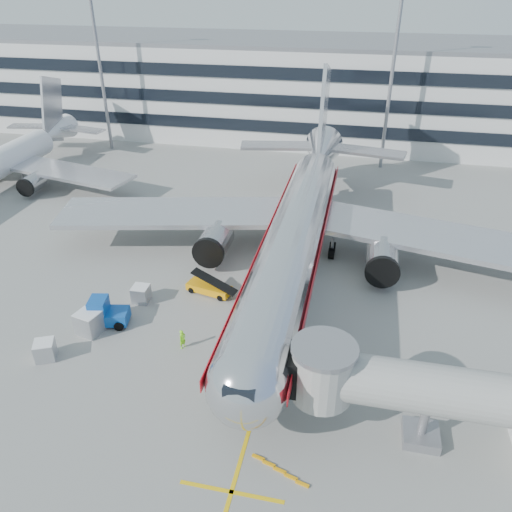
% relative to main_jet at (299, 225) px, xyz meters
% --- Properties ---
extents(ground, '(180.00, 180.00, 0.00)m').
position_rel_main_jet_xyz_m(ground, '(0.00, -11.72, -4.23)').
color(ground, gray).
rests_on(ground, ground).
extents(lead_in_line, '(0.25, 70.00, 0.01)m').
position_rel_main_jet_xyz_m(lead_in_line, '(0.00, -1.72, -4.23)').
color(lead_in_line, yellow).
rests_on(lead_in_line, ground).
extents(stop_bar, '(6.00, 0.25, 0.01)m').
position_rel_main_jet_xyz_m(stop_bar, '(0.00, -25.72, -4.23)').
color(stop_bar, yellow).
rests_on(stop_bar, ground).
extents(main_jet, '(50.95, 48.70, 16.06)m').
position_rel_main_jet_xyz_m(main_jet, '(0.00, 0.00, 0.00)').
color(main_jet, silver).
rests_on(main_jet, ground).
extents(jet_bridge, '(17.80, 4.50, 7.00)m').
position_rel_main_jet_xyz_m(jet_bridge, '(12.18, -19.72, -0.36)').
color(jet_bridge, silver).
rests_on(jet_bridge, ground).
extents(terminal, '(150.00, 24.25, 15.60)m').
position_rel_main_jet_xyz_m(terminal, '(0.00, 46.23, 3.57)').
color(terminal, silver).
rests_on(terminal, ground).
extents(light_mast_west, '(2.40, 1.20, 25.45)m').
position_rel_main_jet_xyz_m(light_mast_west, '(-35.00, 30.28, 10.64)').
color(light_mast_west, gray).
rests_on(light_mast_west, ground).
extents(light_mast_centre, '(2.40, 1.20, 25.45)m').
position_rel_main_jet_xyz_m(light_mast_centre, '(8.00, 30.28, 10.64)').
color(light_mast_centre, gray).
rests_on(light_mast_centre, ground).
extents(belt_loader, '(4.37, 2.32, 2.04)m').
position_rel_main_jet_xyz_m(belt_loader, '(-6.99, -6.96, -3.66)').
color(belt_loader, orange).
rests_on(belt_loader, ground).
extents(baggage_tug, '(3.49, 2.58, 2.40)m').
position_rel_main_jet_xyz_m(baggage_tug, '(-13.90, -13.06, -3.19)').
color(baggage_tug, '#0E489D').
rests_on(baggage_tug, ground).
extents(cargo_container_left, '(1.44, 1.44, 1.49)m').
position_rel_main_jet_xyz_m(cargo_container_left, '(-12.42, -9.45, -3.49)').
color(cargo_container_left, '#A7A9AE').
rests_on(cargo_container_left, ground).
extents(cargo_container_right, '(2.15, 2.15, 1.90)m').
position_rel_main_jet_xyz_m(cargo_container_right, '(-14.63, -14.35, -3.28)').
color(cargo_container_right, '#A7A9AE').
rests_on(cargo_container_right, ground).
extents(cargo_container_front, '(1.86, 1.86, 1.50)m').
position_rel_main_jet_xyz_m(cargo_container_front, '(-16.35, -17.94, -3.48)').
color(cargo_container_front, '#A7A9AE').
rests_on(cargo_container_front, ground).
extents(ramp_worker, '(0.62, 0.70, 1.61)m').
position_rel_main_jet_xyz_m(ramp_worker, '(-6.77, -14.60, -3.43)').
color(ramp_worker, '#89FF1A').
rests_on(ramp_worker, ground).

